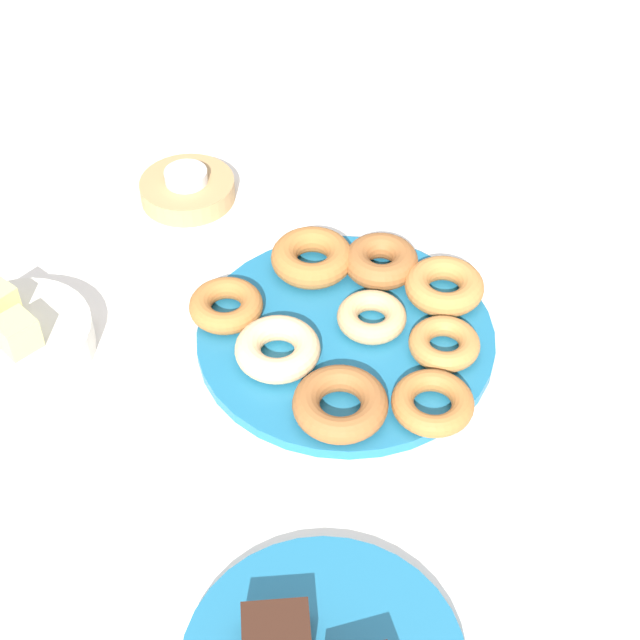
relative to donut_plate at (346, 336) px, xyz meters
The scene contains 16 objects.
ground_plane 0.01m from the donut_plate, ahead, with size 2.40×2.40×0.00m, color white.
donut_plate is the anchor object (origin of this frame).
donut_0 0.13m from the donut_plate, 54.89° to the left, with size 0.08×0.08×0.02m, color #AD6B33.
donut_1 0.04m from the donut_plate, 83.71° to the right, with size 0.08×0.08×0.02m, color tan.
donut_2 0.11m from the donut_plate, ahead, with size 0.09×0.09×0.03m, color #AD6B33.
donut_3 0.11m from the donut_plate, 153.37° to the left, with size 0.10×0.10×0.03m, color #995B2D.
donut_4 0.11m from the donut_plate, 45.60° to the right, with size 0.09×0.09×0.03m, color #995B2D.
donut_5 0.08m from the donut_plate, 95.15° to the left, with size 0.09×0.09×0.03m, color #EABC84.
donut_6 0.11m from the donut_plate, 127.88° to the right, with size 0.08×0.08×0.02m, color #BC7A3D.
donut_7 0.14m from the donut_plate, 165.09° to the right, with size 0.08×0.08×0.02m, color #AD6B33.
donut_8 0.13m from the donut_plate, 84.92° to the right, with size 0.09×0.09×0.03m, color #BC7A3D.
brownie_far 0.36m from the donut_plate, 147.34° to the left, with size 0.04×0.05×0.03m, color #381E14.
candle_holder 0.32m from the donut_plate, 15.19° to the left, with size 0.12×0.12×0.03m, color tan.
tealight 0.32m from the donut_plate, 15.19° to the left, with size 0.05×0.05×0.01m, color silver.
fruit_bowl 0.35m from the donut_plate, 69.95° to the left, with size 0.16×0.16×0.04m, color silver.
melon_chunk_left 0.34m from the donut_plate, 74.30° to the left, with size 0.04×0.04×0.04m, color #DBD67A.
Camera 1 is at (-0.67, 0.31, 0.76)m, focal length 54.87 mm.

